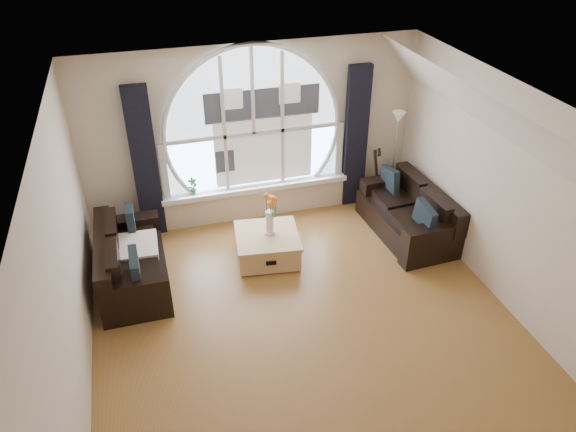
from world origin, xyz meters
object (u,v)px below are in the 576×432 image
object	(u,v)px
coffee_chest	(267,245)
floor_lamp	(394,160)
guitar	(373,176)
sofa_right	(408,211)
sofa_left	(132,258)
vase_flowers	(269,209)
potted_plant	(193,186)

from	to	relation	value
coffee_chest	floor_lamp	bearing A→B (deg)	28.36
guitar	sofa_right	bearing A→B (deg)	-97.79
sofa_left	guitar	xyz separation A→B (m)	(3.82, 0.98, 0.13)
vase_flowers	floor_lamp	world-z (taller)	floor_lamp
sofa_right	coffee_chest	size ratio (longest dim) A/B	1.95
floor_lamp	potted_plant	bearing A→B (deg)	175.50
coffee_chest	potted_plant	bearing A→B (deg)	134.52
floor_lamp	guitar	world-z (taller)	floor_lamp
sofa_right	coffee_chest	world-z (taller)	sofa_right
sofa_left	floor_lamp	xyz separation A→B (m)	(4.12, 0.92, 0.40)
coffee_chest	potted_plant	xyz separation A→B (m)	(-0.85, 1.12, 0.47)
guitar	potted_plant	distance (m)	2.85
sofa_left	floor_lamp	distance (m)	4.24
sofa_right	vase_flowers	world-z (taller)	vase_flowers
sofa_right	potted_plant	xyz separation A→B (m)	(-2.99, 1.12, 0.29)
sofa_right	coffee_chest	distance (m)	2.16
vase_flowers	floor_lamp	size ratio (longest dim) A/B	0.44
sofa_right	floor_lamp	distance (m)	0.97
potted_plant	guitar	bearing A→B (deg)	-3.85
sofa_left	vase_flowers	size ratio (longest dim) A/B	2.40
sofa_left	coffee_chest	size ratio (longest dim) A/B	1.93
vase_flowers	potted_plant	xyz separation A→B (m)	(-0.89, 1.09, -0.09)
potted_plant	sofa_left	bearing A→B (deg)	-130.12
guitar	potted_plant	bearing A→B (deg)	159.03
sofa_left	potted_plant	bearing A→B (deg)	49.74
sofa_left	coffee_chest	xyz separation A→B (m)	(1.83, 0.05, -0.19)
potted_plant	sofa_right	bearing A→B (deg)	-20.45
sofa_right	floor_lamp	world-z (taller)	floor_lamp
sofa_right	coffee_chest	bearing A→B (deg)	177.06
sofa_right	potted_plant	bearing A→B (deg)	156.48
vase_flowers	potted_plant	bearing A→B (deg)	129.41
sofa_left	guitar	distance (m)	3.95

